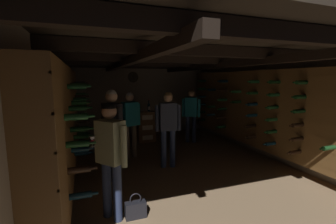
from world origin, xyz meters
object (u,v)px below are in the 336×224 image
at_px(person_guest_far_right, 191,111).
at_px(person_guest_far_left, 130,119).
at_px(wine_crate_stack, 146,126).
at_px(person_guest_mid_left, 112,127).
at_px(handbag, 136,209).
at_px(person_guest_near_left, 111,151).
at_px(person_host_center, 168,123).
at_px(display_bottle, 149,107).

relative_size(person_guest_far_right, person_guest_far_left, 1.00).
bearing_deg(wine_crate_stack, person_guest_far_right, -24.44).
xyz_separation_m(person_guest_mid_left, handbag, (0.14, -1.19, -0.90)).
relative_size(person_guest_near_left, person_guest_far_left, 1.01).
distance_m(person_host_center, handbag, 2.05).
relative_size(person_host_center, handbag, 4.59).
distance_m(person_host_center, person_guest_far_left, 1.07).
height_order(display_bottle, person_guest_far_right, person_guest_far_right).
distance_m(display_bottle, person_guest_far_left, 1.55).
height_order(person_host_center, person_guest_far_left, person_host_center).
bearing_deg(wine_crate_stack, person_host_center, -92.22).
bearing_deg(handbag, person_guest_near_left, 162.22).
bearing_deg(wine_crate_stack, handbag, -106.65).
height_order(person_guest_far_right, person_guest_near_left, person_guest_near_left).
xyz_separation_m(person_guest_far_left, handbag, (-0.40, -2.44, -0.81)).
relative_size(display_bottle, handbag, 1.01).
bearing_deg(handbag, person_host_center, 56.64).
height_order(display_bottle, person_guest_mid_left, person_guest_mid_left).
distance_m(person_guest_mid_left, person_guest_near_left, 1.11).
distance_m(wine_crate_stack, display_bottle, 0.59).
relative_size(display_bottle, person_guest_mid_left, 0.21).
relative_size(person_guest_mid_left, person_guest_near_left, 1.07).
xyz_separation_m(person_host_center, person_guest_near_left, (-1.32, -1.47, -0.02)).
bearing_deg(person_host_center, display_bottle, 85.30).
bearing_deg(person_guest_far_right, handbag, -126.26).
height_order(wine_crate_stack, person_guest_far_left, person_guest_far_left).
distance_m(person_guest_far_right, handbag, 4.01).
bearing_deg(person_guest_near_left, display_bottle, 67.67).
distance_m(person_host_center, person_guest_mid_left, 1.23).
height_order(display_bottle, handbag, display_bottle).
relative_size(wine_crate_stack, display_bottle, 2.57).
height_order(person_guest_mid_left, handbag, person_guest_mid_left).
bearing_deg(wine_crate_stack, person_guest_mid_left, -116.32).
height_order(wine_crate_stack, display_bottle, display_bottle).
relative_size(person_host_center, person_guest_near_left, 1.02).
height_order(wine_crate_stack, person_guest_near_left, person_guest_near_left).
bearing_deg(handbag, person_guest_far_left, 80.63).
xyz_separation_m(display_bottle, person_guest_far_left, (-0.81, -1.31, -0.11)).
distance_m(wine_crate_stack, person_guest_far_left, 1.55).
height_order(person_guest_far_right, handbag, person_guest_far_right).
xyz_separation_m(wine_crate_stack, display_bottle, (0.10, 0.03, 0.59)).
bearing_deg(person_guest_far_right, person_guest_far_left, -159.08).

